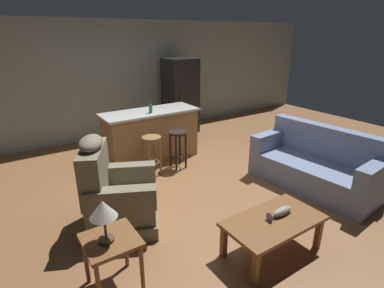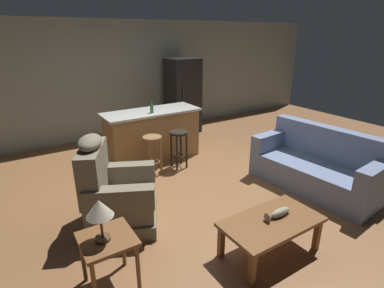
{
  "view_description": "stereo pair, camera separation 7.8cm",
  "coord_description": "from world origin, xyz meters",
  "px_view_note": "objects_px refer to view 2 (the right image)",
  "views": [
    {
      "loc": [
        -2.34,
        -3.59,
        2.3
      ],
      "look_at": [
        -0.03,
        -0.1,
        0.75
      ],
      "focal_mm": 28.0,
      "sensor_mm": 36.0,
      "label": 1
    },
    {
      "loc": [
        -2.27,
        -3.63,
        2.3
      ],
      "look_at": [
        -0.03,
        -0.1,
        0.75
      ],
      "focal_mm": 28.0,
      "sensor_mm": 36.0,
      "label": 2
    }
  ],
  "objects_px": {
    "bar_stool_right": "(179,143)",
    "couch": "(317,167)",
    "refrigerator": "(183,96)",
    "recliner_near_lamp": "(115,194)",
    "bottle_tall_green": "(152,108)",
    "bar_stool_left": "(153,148)",
    "fish_figurine": "(278,213)",
    "kitchen_island": "(152,135)",
    "table_lamp": "(99,210)",
    "end_table": "(108,246)",
    "coffee_table": "(271,225)"
  },
  "relations": [
    {
      "from": "coffee_table",
      "to": "kitchen_island",
      "type": "relative_size",
      "value": 0.61
    },
    {
      "from": "recliner_near_lamp",
      "to": "table_lamp",
      "type": "relative_size",
      "value": 2.93
    },
    {
      "from": "couch",
      "to": "end_table",
      "type": "xyz_separation_m",
      "value": [
        -3.37,
        -0.22,
        0.12
      ]
    },
    {
      "from": "bar_stool_left",
      "to": "bar_stool_right",
      "type": "distance_m",
      "value": 0.51
    },
    {
      "from": "bar_stool_right",
      "to": "bottle_tall_green",
      "type": "xyz_separation_m",
      "value": [
        -0.27,
        0.49,
        0.56
      ]
    },
    {
      "from": "recliner_near_lamp",
      "to": "kitchen_island",
      "type": "relative_size",
      "value": 0.67
    },
    {
      "from": "recliner_near_lamp",
      "to": "end_table",
      "type": "xyz_separation_m",
      "value": [
        -0.39,
        -0.96,
        0.04
      ]
    },
    {
      "from": "fish_figurine",
      "to": "kitchen_island",
      "type": "distance_m",
      "value": 3.13
    },
    {
      "from": "fish_figurine",
      "to": "kitchen_island",
      "type": "bearing_deg",
      "value": 90.24
    },
    {
      "from": "table_lamp",
      "to": "bar_stool_left",
      "type": "xyz_separation_m",
      "value": [
        1.46,
        2.05,
        -0.4
      ]
    },
    {
      "from": "coffee_table",
      "to": "couch",
      "type": "distance_m",
      "value": 1.88
    },
    {
      "from": "bar_stool_left",
      "to": "recliner_near_lamp",
      "type": "bearing_deg",
      "value": -133.87
    },
    {
      "from": "bar_stool_right",
      "to": "recliner_near_lamp",
      "type": "bearing_deg",
      "value": -145.19
    },
    {
      "from": "table_lamp",
      "to": "kitchen_island",
      "type": "bearing_deg",
      "value": 56.72
    },
    {
      "from": "kitchen_island",
      "to": "refrigerator",
      "type": "bearing_deg",
      "value": 40.68
    },
    {
      "from": "couch",
      "to": "bar_stool_left",
      "type": "height_order",
      "value": "couch"
    },
    {
      "from": "recliner_near_lamp",
      "to": "bar_stool_left",
      "type": "relative_size",
      "value": 1.76
    },
    {
      "from": "couch",
      "to": "bar_stool_right",
      "type": "height_order",
      "value": "couch"
    },
    {
      "from": "recliner_near_lamp",
      "to": "end_table",
      "type": "height_order",
      "value": "recliner_near_lamp"
    },
    {
      "from": "bar_stool_left",
      "to": "bottle_tall_green",
      "type": "height_order",
      "value": "bottle_tall_green"
    },
    {
      "from": "coffee_table",
      "to": "recliner_near_lamp",
      "type": "relative_size",
      "value": 0.92
    },
    {
      "from": "fish_figurine",
      "to": "bar_stool_right",
      "type": "height_order",
      "value": "bar_stool_right"
    },
    {
      "from": "coffee_table",
      "to": "couch",
      "type": "height_order",
      "value": "couch"
    },
    {
      "from": "kitchen_island",
      "to": "refrigerator",
      "type": "xyz_separation_m",
      "value": [
        1.4,
        1.2,
        0.4
      ]
    },
    {
      "from": "bar_stool_left",
      "to": "end_table",
      "type": "bearing_deg",
      "value": -124.94
    },
    {
      "from": "couch",
      "to": "bar_stool_right",
      "type": "xyz_separation_m",
      "value": [
        -1.44,
        1.81,
        0.13
      ]
    },
    {
      "from": "end_table",
      "to": "bottle_tall_green",
      "type": "relative_size",
      "value": 2.55
    },
    {
      "from": "coffee_table",
      "to": "couch",
      "type": "relative_size",
      "value": 0.56
    },
    {
      "from": "kitchen_island",
      "to": "refrigerator",
      "type": "relative_size",
      "value": 1.02
    },
    {
      "from": "end_table",
      "to": "kitchen_island",
      "type": "xyz_separation_m",
      "value": [
        1.72,
        2.66,
        0.02
      ]
    },
    {
      "from": "fish_figurine",
      "to": "bar_stool_right",
      "type": "relative_size",
      "value": 0.5
    },
    {
      "from": "couch",
      "to": "kitchen_island",
      "type": "xyz_separation_m",
      "value": [
        -1.65,
        2.44,
        0.14
      ]
    },
    {
      "from": "bar_stool_right",
      "to": "refrigerator",
      "type": "xyz_separation_m",
      "value": [
        1.18,
        1.83,
        0.41
      ]
    },
    {
      "from": "couch",
      "to": "bar_stool_left",
      "type": "xyz_separation_m",
      "value": [
        -1.95,
        1.81,
        0.13
      ]
    },
    {
      "from": "end_table",
      "to": "refrigerator",
      "type": "relative_size",
      "value": 0.32
    },
    {
      "from": "bar_stool_left",
      "to": "table_lamp",
      "type": "bearing_deg",
      "value": -125.5
    },
    {
      "from": "recliner_near_lamp",
      "to": "bottle_tall_green",
      "type": "bearing_deg",
      "value": 76.59
    },
    {
      "from": "recliner_near_lamp",
      "to": "kitchen_island",
      "type": "bearing_deg",
      "value": 77.83
    },
    {
      "from": "bar_stool_right",
      "to": "refrigerator",
      "type": "height_order",
      "value": "refrigerator"
    },
    {
      "from": "table_lamp",
      "to": "bar_stool_right",
      "type": "height_order",
      "value": "table_lamp"
    },
    {
      "from": "coffee_table",
      "to": "bar_stool_left",
      "type": "xyz_separation_m",
      "value": [
        -0.21,
        2.51,
        0.11
      ]
    },
    {
      "from": "kitchen_island",
      "to": "coffee_table",
      "type": "bearing_deg",
      "value": -91.64
    },
    {
      "from": "coffee_table",
      "to": "fish_figurine",
      "type": "relative_size",
      "value": 3.24
    },
    {
      "from": "recliner_near_lamp",
      "to": "bottle_tall_green",
      "type": "xyz_separation_m",
      "value": [
        1.28,
        1.57,
        0.61
      ]
    },
    {
      "from": "bar_stool_right",
      "to": "couch",
      "type": "bearing_deg",
      "value": -51.57
    },
    {
      "from": "couch",
      "to": "refrigerator",
      "type": "xyz_separation_m",
      "value": [
        -0.26,
        3.64,
        0.54
      ]
    },
    {
      "from": "bar_stool_right",
      "to": "bottle_tall_green",
      "type": "height_order",
      "value": "bottle_tall_green"
    },
    {
      "from": "fish_figurine",
      "to": "end_table",
      "type": "xyz_separation_m",
      "value": [
        -1.73,
        0.47,
        -0.0
      ]
    },
    {
      "from": "coffee_table",
      "to": "fish_figurine",
      "type": "bearing_deg",
      "value": 6.71
    },
    {
      "from": "bar_stool_right",
      "to": "bottle_tall_green",
      "type": "relative_size",
      "value": 3.09
    }
  ]
}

